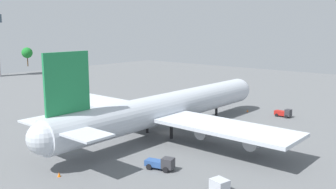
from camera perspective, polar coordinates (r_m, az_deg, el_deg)
The scene contains 8 objects.
ground_plane at distance 86.88m, azimuth 0.00°, elevation -5.86°, with size 279.13×279.13×0.00m, color slate.
cargo_airplane at distance 85.23m, azimuth -0.12°, elevation -2.10°, with size 69.78×63.63×20.04m.
fuel_truck at distance 64.72m, azimuth -1.04°, elevation -10.52°, with size 3.21×5.41×2.27m.
pushback_tractor at distance 115.11m, azimuth -10.22°, elevation -1.47°, with size 3.23×4.90×2.20m.
cargo_loader at distance 106.32m, azimuth 17.34°, elevation -2.73°, with size 2.37×4.54×2.30m.
cargo_container_fore at distance 57.59m, azimuth 7.92°, elevation -13.60°, with size 2.60×2.90×1.78m.
safety_cone_nose at distance 110.17m, azimuth 12.10°, elevation -2.46°, with size 0.46×0.46×0.66m, color orange.
safety_cone_tail at distance 64.62m, azimuth -16.38°, elevation -11.70°, with size 0.55×0.55×0.78m, color orange.
Camera 1 is at (-63.56, -54.14, 24.03)m, focal length 39.72 mm.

